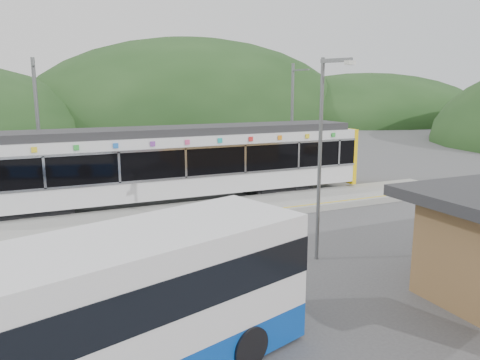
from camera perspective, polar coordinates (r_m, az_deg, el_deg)
name	(u,v)px	position (r m, az deg, el deg)	size (l,w,h in m)	color
ground	(247,235)	(18.31, 0.86, -6.67)	(120.00, 120.00, 0.00)	#4C4C4F
hills	(309,193)	(25.69, 8.37, -1.54)	(146.00, 149.00, 26.00)	#1E3D19
platform	(216,211)	(21.17, -2.95, -3.77)	(26.00, 3.20, 0.30)	#9E9E99
yellow_line	(227,215)	(19.97, -1.59, -4.23)	(26.00, 0.10, 0.01)	yellow
train	(167,162)	(22.84, -8.91, 2.12)	(20.44, 3.01, 3.74)	black
catenary_mast_west	(38,130)	(24.41, -23.36, 5.67)	(0.18, 1.80, 7.00)	slate
catenary_mast_east	(292,121)	(28.34, 6.39, 7.17)	(0.18, 1.80, 7.00)	slate
bus	(37,345)	(8.92, -23.49, -17.94)	(11.03, 5.55, 2.94)	#0B42AB
lamp_post	(323,144)	(15.02, 10.03, 4.40)	(0.47, 1.18, 6.53)	slate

